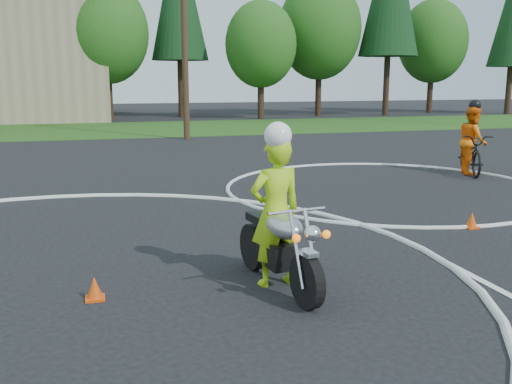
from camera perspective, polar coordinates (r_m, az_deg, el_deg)
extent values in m
cube|color=#1E4714|center=(31.91, -17.58, 5.89)|extent=(120.00, 10.00, 0.02)
torus|color=silver|center=(8.30, -21.94, -8.75)|extent=(12.12, 12.12, 0.12)
torus|color=silver|center=(14.83, 12.75, 0.42)|extent=(8.10, 8.10, 0.10)
cylinder|color=black|center=(6.98, 5.12, -8.88)|extent=(0.24, 0.69, 0.68)
cylinder|color=black|center=(8.31, -0.28, -5.49)|extent=(0.24, 0.69, 0.68)
cube|color=black|center=(7.64, 1.99, -6.12)|extent=(0.41, 0.66, 0.34)
ellipsoid|color=silver|center=(7.33, 2.80, -3.41)|extent=(0.51, 0.77, 0.32)
cube|color=black|center=(7.83, 0.90, -2.78)|extent=(0.39, 0.71, 0.11)
cylinder|color=silver|center=(6.88, 4.06, -5.69)|extent=(0.11, 0.41, 0.91)
cylinder|color=white|center=(6.97, 5.53, -5.48)|extent=(0.11, 0.41, 0.91)
cube|color=white|center=(6.84, 5.26, -6.10)|extent=(0.19, 0.27, 0.06)
cylinder|color=white|center=(6.98, 4.09, -1.90)|extent=(0.78, 0.16, 0.04)
sphere|color=white|center=(6.69, 5.69, -4.19)|extent=(0.20, 0.20, 0.20)
sphere|color=#FF650C|center=(6.62, 4.06, -4.63)|extent=(0.10, 0.10, 0.10)
sphere|color=orange|center=(6.82, 7.06, -4.22)|extent=(0.10, 0.10, 0.10)
cylinder|color=silver|center=(8.14, 1.70, -5.86)|extent=(0.23, 0.90, 0.09)
imported|color=#A6DA17|center=(7.54, 1.98, -2.06)|extent=(0.79, 0.58, 1.99)
sphere|color=white|center=(7.32, 2.22, 5.66)|extent=(0.36, 0.36, 0.36)
imported|color=black|center=(17.66, 20.73, 3.59)|extent=(1.57, 2.36, 1.17)
imported|color=orange|center=(17.62, 20.82, 4.84)|extent=(1.05, 1.16, 1.95)
sphere|color=black|center=(17.55, 21.05, 8.10)|extent=(0.34, 0.34, 0.34)
cone|color=#E0480B|center=(7.54, -15.84, -9.23)|extent=(0.22, 0.22, 0.30)
cube|color=#E0480B|center=(7.59, -15.78, -10.18)|extent=(0.24, 0.24, 0.03)
cone|color=#E0480B|center=(11.33, 20.77, -2.65)|extent=(0.22, 0.22, 0.30)
cube|color=#E0480B|center=(11.36, 20.72, -3.31)|extent=(0.24, 0.24, 0.03)
cylinder|color=#382619|center=(38.81, -14.47, 9.32)|extent=(0.44, 0.44, 3.24)
ellipsoid|color=#1E5116|center=(38.89, -14.76, 15.15)|extent=(5.40, 5.40, 6.48)
cylinder|color=#382619|center=(41.23, -7.50, 10.17)|extent=(0.44, 0.44, 3.96)
cylinder|color=#382619|center=(39.37, 0.49, 9.43)|extent=(0.44, 0.44, 2.88)
ellipsoid|color=#1E5116|center=(39.41, 0.49, 14.55)|extent=(4.80, 4.80, 5.76)
cylinder|color=#382619|center=(42.89, 6.25, 10.00)|extent=(0.44, 0.44, 3.60)
ellipsoid|color=#1E5116|center=(43.02, 6.38, 15.87)|extent=(6.00, 6.00, 7.20)
cylinder|color=#382619|center=(44.11, 12.89, 10.29)|extent=(0.44, 0.44, 4.32)
cylinder|color=#382619|center=(48.38, 17.00, 9.51)|extent=(0.44, 0.44, 3.24)
ellipsoid|color=#1E5116|center=(48.45, 17.28, 14.19)|extent=(5.40, 5.40, 6.48)
cylinder|color=#382619|center=(48.88, 23.94, 9.27)|extent=(0.44, 0.44, 3.60)
cylinder|color=#382619|center=(39.91, -20.30, 8.76)|extent=(0.44, 0.44, 2.88)
ellipsoid|color=#1E5116|center=(39.95, -20.66, 13.80)|extent=(4.80, 4.80, 5.76)
cylinder|color=#473321|center=(26.19, -7.19, 16.19)|extent=(0.28, 0.28, 10.00)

